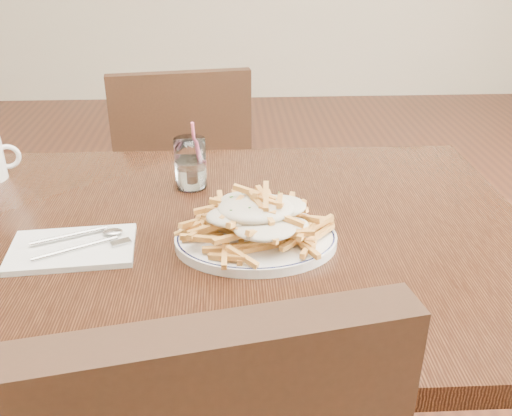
{
  "coord_description": "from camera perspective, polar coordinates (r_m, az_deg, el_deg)",
  "views": [
    {
      "loc": [
        0.05,
        -0.9,
        1.25
      ],
      "look_at": [
        0.09,
        -0.05,
        0.82
      ],
      "focal_mm": 40.0,
      "sensor_mm": 36.0,
      "label": 1
    }
  ],
  "objects": [
    {
      "name": "table",
      "position": [
        1.07,
        -5.2,
        -5.93
      ],
      "size": [
        1.2,
        0.8,
        0.75
      ],
      "color": "black",
      "rests_on": "ground"
    },
    {
      "name": "chair_far",
      "position": [
        1.85,
        -7.27,
        2.58
      ],
      "size": [
        0.46,
        0.46,
        0.87
      ],
      "color": "black",
      "rests_on": "ground"
    },
    {
      "name": "fries_plate",
      "position": [
        0.97,
        0.0,
        -3.17
      ],
      "size": [
        0.34,
        0.32,
        0.02
      ],
      "color": "white",
      "rests_on": "table"
    },
    {
      "name": "loaded_fries",
      "position": [
        0.95,
        0.0,
        -0.71
      ],
      "size": [
        0.24,
        0.19,
        0.07
      ],
      "color": "#C2883B",
      "rests_on": "fries_plate"
    },
    {
      "name": "napkin",
      "position": [
        1.01,
        -17.89,
        -3.88
      ],
      "size": [
        0.22,
        0.15,
        0.01
      ],
      "primitive_type": "cube",
      "rotation": [
        0.0,
        0.0,
        0.09
      ],
      "color": "silver",
      "rests_on": "table"
    },
    {
      "name": "cutlery",
      "position": [
        1.01,
        -17.9,
        -3.33
      ],
      "size": [
        0.17,
        0.13,
        0.01
      ],
      "color": "silver",
      "rests_on": "napkin"
    },
    {
      "name": "water_glass",
      "position": [
        1.18,
        -6.55,
        4.17
      ],
      "size": [
        0.06,
        0.06,
        0.14
      ],
      "color": "white",
      "rests_on": "table"
    }
  ]
}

